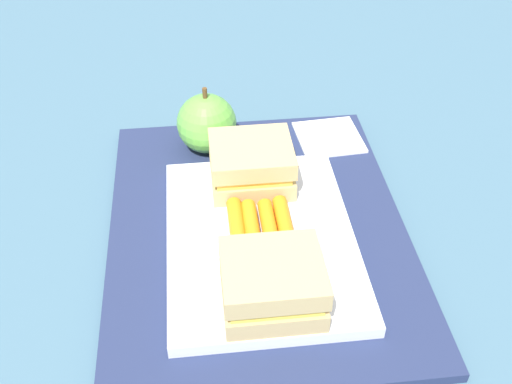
{
  "coord_description": "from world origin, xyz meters",
  "views": [
    {
      "loc": [
        -0.42,
        0.05,
        0.41
      ],
      "look_at": [
        0.01,
        0.0,
        0.04
      ],
      "focal_mm": 43.13,
      "sensor_mm": 36.0,
      "label": 1
    }
  ],
  "objects_px": {
    "sandwich_half_left": "(272,283)",
    "carrot_sticks_bundle": "(261,230)",
    "paper_napkin": "(329,137)",
    "apple": "(207,123)",
    "food_tray": "(261,240)",
    "sandwich_half_right": "(251,164)"
  },
  "relations": [
    {
      "from": "carrot_sticks_bundle",
      "to": "paper_napkin",
      "type": "distance_m",
      "value": 0.19
    },
    {
      "from": "sandwich_half_right",
      "to": "apple",
      "type": "height_order",
      "value": "apple"
    },
    {
      "from": "food_tray",
      "to": "apple",
      "type": "height_order",
      "value": "apple"
    },
    {
      "from": "food_tray",
      "to": "sandwich_half_left",
      "type": "xyz_separation_m",
      "value": [
        -0.08,
        0.0,
        0.03
      ]
    },
    {
      "from": "sandwich_half_left",
      "to": "food_tray",
      "type": "bearing_deg",
      "value": 0.0
    },
    {
      "from": "paper_napkin",
      "to": "food_tray",
      "type": "bearing_deg",
      "value": 148.77
    },
    {
      "from": "food_tray",
      "to": "carrot_sticks_bundle",
      "type": "relative_size",
      "value": 2.93
    },
    {
      "from": "sandwich_half_left",
      "to": "sandwich_half_right",
      "type": "height_order",
      "value": "same"
    },
    {
      "from": "food_tray",
      "to": "sandwich_half_left",
      "type": "distance_m",
      "value": 0.08
    },
    {
      "from": "apple",
      "to": "carrot_sticks_bundle",
      "type": "bearing_deg",
      "value": -165.63
    },
    {
      "from": "food_tray",
      "to": "carrot_sticks_bundle",
      "type": "distance_m",
      "value": 0.01
    },
    {
      "from": "sandwich_half_right",
      "to": "paper_napkin",
      "type": "height_order",
      "value": "sandwich_half_right"
    },
    {
      "from": "carrot_sticks_bundle",
      "to": "sandwich_half_left",
      "type": "bearing_deg",
      "value": 179.76
    },
    {
      "from": "carrot_sticks_bundle",
      "to": "paper_napkin",
      "type": "height_order",
      "value": "carrot_sticks_bundle"
    },
    {
      "from": "sandwich_half_left",
      "to": "paper_napkin",
      "type": "bearing_deg",
      "value": -22.18
    },
    {
      "from": "sandwich_half_left",
      "to": "carrot_sticks_bundle",
      "type": "distance_m",
      "value": 0.08
    },
    {
      "from": "paper_napkin",
      "to": "apple",
      "type": "bearing_deg",
      "value": 91.16
    },
    {
      "from": "sandwich_half_left",
      "to": "sandwich_half_right",
      "type": "bearing_deg",
      "value": 0.0
    },
    {
      "from": "apple",
      "to": "food_tray",
      "type": "bearing_deg",
      "value": -165.71
    },
    {
      "from": "food_tray",
      "to": "carrot_sticks_bundle",
      "type": "bearing_deg",
      "value": -142.89
    },
    {
      "from": "sandwich_half_left",
      "to": "sandwich_half_right",
      "type": "xyz_separation_m",
      "value": [
        0.16,
        0.0,
        0.0
      ]
    },
    {
      "from": "paper_napkin",
      "to": "carrot_sticks_bundle",
      "type": "bearing_deg",
      "value": 148.92
    }
  ]
}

